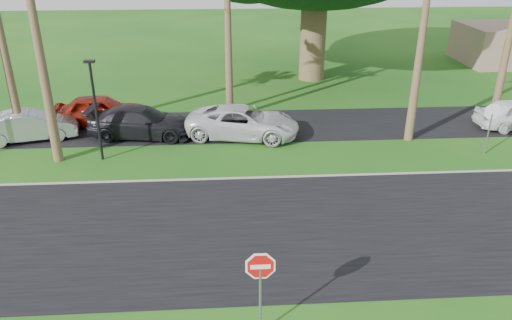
{
  "coord_description": "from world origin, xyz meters",
  "views": [
    {
      "loc": [
        -0.25,
        -13.02,
        9.49
      ],
      "look_at": [
        0.84,
        3.98,
        1.8
      ],
      "focal_mm": 35.0,
      "sensor_mm": 36.0,
      "label": 1
    }
  ],
  "objects_px": {
    "car_silver": "(30,126)",
    "car_minivan": "(243,122)",
    "stop_sign_near": "(260,277)",
    "car_red": "(100,110)",
    "stop_sign_far": "(491,118)",
    "car_dark": "(141,122)"
  },
  "relations": [
    {
      "from": "car_red",
      "to": "stop_sign_near",
      "type": "bearing_deg",
      "value": -159.58
    },
    {
      "from": "stop_sign_far",
      "to": "car_dark",
      "type": "bearing_deg",
      "value": -11.14
    },
    {
      "from": "car_silver",
      "to": "car_minivan",
      "type": "distance_m",
      "value": 10.71
    },
    {
      "from": "stop_sign_near",
      "to": "car_dark",
      "type": "height_order",
      "value": "stop_sign_near"
    },
    {
      "from": "stop_sign_far",
      "to": "car_silver",
      "type": "bearing_deg",
      "value": -8.13
    },
    {
      "from": "car_dark",
      "to": "car_minivan",
      "type": "relative_size",
      "value": 0.94
    },
    {
      "from": "stop_sign_near",
      "to": "car_dark",
      "type": "distance_m",
      "value": 15.16
    },
    {
      "from": "stop_sign_near",
      "to": "car_silver",
      "type": "distance_m",
      "value": 17.7
    },
    {
      "from": "stop_sign_far",
      "to": "car_minivan",
      "type": "bearing_deg",
      "value": -14.25
    },
    {
      "from": "car_dark",
      "to": "car_minivan",
      "type": "distance_m",
      "value": 5.19
    },
    {
      "from": "stop_sign_near",
      "to": "car_red",
      "type": "xyz_separation_m",
      "value": [
        -7.52,
        16.17,
        -0.95
      ]
    },
    {
      "from": "car_dark",
      "to": "car_red",
      "type": "bearing_deg",
      "value": 58.96
    },
    {
      "from": "stop_sign_near",
      "to": "car_red",
      "type": "height_order",
      "value": "stop_sign_near"
    },
    {
      "from": "stop_sign_far",
      "to": "car_dark",
      "type": "distance_m",
      "value": 16.9
    },
    {
      "from": "stop_sign_near",
      "to": "car_silver",
      "type": "bearing_deg",
      "value": 126.78
    },
    {
      "from": "car_silver",
      "to": "car_minivan",
      "type": "relative_size",
      "value": 0.8
    },
    {
      "from": "car_silver",
      "to": "car_red",
      "type": "bearing_deg",
      "value": -70.64
    },
    {
      "from": "car_red",
      "to": "car_minivan",
      "type": "relative_size",
      "value": 0.85
    },
    {
      "from": "car_minivan",
      "to": "car_red",
      "type": "bearing_deg",
      "value": 84.75
    },
    {
      "from": "stop_sign_near",
      "to": "car_minivan",
      "type": "relative_size",
      "value": 0.46
    },
    {
      "from": "stop_sign_far",
      "to": "car_red",
      "type": "height_order",
      "value": "stop_sign_far"
    },
    {
      "from": "stop_sign_far",
      "to": "car_dark",
      "type": "xyz_separation_m",
      "value": [
        -16.55,
        3.26,
        -0.99
      ]
    }
  ]
}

